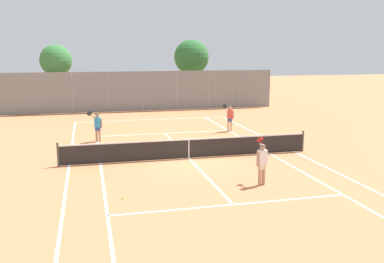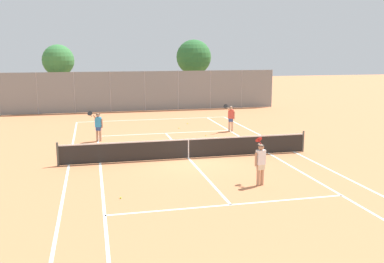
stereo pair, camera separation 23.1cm
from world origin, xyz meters
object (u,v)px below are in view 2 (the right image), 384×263
object	(u,v)px
player_far_left	(98,125)
loose_tennis_ball_0	(179,128)
player_far_right	(231,117)
tree_behind_right	(193,58)
tree_behind_left	(59,61)
loose_tennis_ball_4	(187,124)
loose_tennis_ball_2	(121,198)
loose_tennis_ball_1	(206,135)
loose_tennis_ball_5	(134,146)
player_near_side	(260,162)
tennis_net	(188,148)

from	to	relation	value
player_far_left	loose_tennis_ball_0	xyz separation A→B (m)	(5.21, 2.85, -0.89)
player_far_right	tree_behind_right	size ratio (longest dim) A/B	0.29
player_far_right	loose_tennis_ball_0	xyz separation A→B (m)	(-3.01, 1.68, -0.89)
tree_behind_left	player_far_right	bearing A→B (deg)	-48.33
loose_tennis_ball_0	loose_tennis_ball_4	distance (m)	1.83
player_far_right	loose_tennis_ball_2	xyz separation A→B (m)	(-7.67, -11.08, -0.89)
loose_tennis_ball_1	loose_tennis_ball_4	size ratio (longest dim) A/B	1.00
tree_behind_right	loose_tennis_ball_2	bearing A→B (deg)	-108.77
loose_tennis_ball_1	loose_tennis_ball_4	world-z (taller)	same
loose_tennis_ball_5	tree_behind_right	bearing A→B (deg)	67.06
player_near_side	tree_behind_left	world-z (taller)	tree_behind_left
tennis_net	loose_tennis_ball_2	bearing A→B (deg)	-125.50
player_near_side	player_far_left	distance (m)	11.22
player_far_left	tree_behind_left	world-z (taller)	tree_behind_left
player_far_left	loose_tennis_ball_4	bearing A→B (deg)	35.83
loose_tennis_ball_5	player_far_left	bearing A→B (deg)	133.78
loose_tennis_ball_0	tree_behind_left	distance (m)	14.08
loose_tennis_ball_0	tree_behind_left	xyz separation A→B (m)	(-8.08, 10.78, 4.10)
loose_tennis_ball_4	loose_tennis_ball_5	world-z (taller)	same
player_near_side	loose_tennis_ball_0	xyz separation A→B (m)	(-0.63, 12.42, -0.89)
loose_tennis_ball_4	tree_behind_left	distance (m)	13.50
player_far_left	tree_behind_left	size ratio (longest dim) A/B	0.32
player_far_right	tree_behind_left	size ratio (longest dim) A/B	0.32
player_far_right	loose_tennis_ball_4	size ratio (longest dim) A/B	26.88
loose_tennis_ball_0	player_far_left	bearing A→B (deg)	-151.34
loose_tennis_ball_0	player_far_right	bearing A→B (deg)	-29.15
loose_tennis_ball_2	tree_behind_left	world-z (taller)	tree_behind_left
loose_tennis_ball_0	loose_tennis_ball_1	world-z (taller)	same
player_far_right	player_far_left	bearing A→B (deg)	-171.90
player_far_left	player_near_side	bearing A→B (deg)	-58.66
loose_tennis_ball_4	tree_behind_right	size ratio (longest dim) A/B	0.01
tennis_net	tree_behind_right	size ratio (longest dim) A/B	1.98
loose_tennis_ball_0	loose_tennis_ball_2	xyz separation A→B (m)	(-4.66, -12.76, 0.00)
tree_behind_left	loose_tennis_ball_0	bearing A→B (deg)	-53.15
loose_tennis_ball_0	loose_tennis_ball_4	bearing A→B (deg)	59.70
player_far_right	loose_tennis_ball_1	size ratio (longest dim) A/B	26.88
loose_tennis_ball_4	loose_tennis_ball_5	bearing A→B (deg)	-124.35
player_far_right	loose_tennis_ball_1	world-z (taller)	player_far_right
loose_tennis_ball_0	tennis_net	bearing A→B (deg)	-98.19
loose_tennis_ball_4	loose_tennis_ball_2	bearing A→B (deg)	-111.28
tennis_net	tree_behind_right	xyz separation A→B (m)	(5.12, 20.53, 3.81)
loose_tennis_ball_2	tree_behind_right	xyz separation A→B (m)	(8.66, 25.49, 4.29)
loose_tennis_ball_0	loose_tennis_ball_4	world-z (taller)	same
loose_tennis_ball_4	player_near_side	bearing A→B (deg)	-91.21
tennis_net	tree_behind_left	size ratio (longest dim) A/B	2.17
loose_tennis_ball_1	loose_tennis_ball_2	xyz separation A→B (m)	(-5.75, -9.98, 0.00)
player_far_left	loose_tennis_ball_0	distance (m)	6.00
player_far_right	tree_behind_left	xyz separation A→B (m)	(-11.08, 12.45, 3.20)
loose_tennis_ball_1	loose_tennis_ball_2	size ratio (longest dim) A/B	1.00
tree_behind_left	tree_behind_right	xyz separation A→B (m)	(12.08, 1.96, 0.19)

